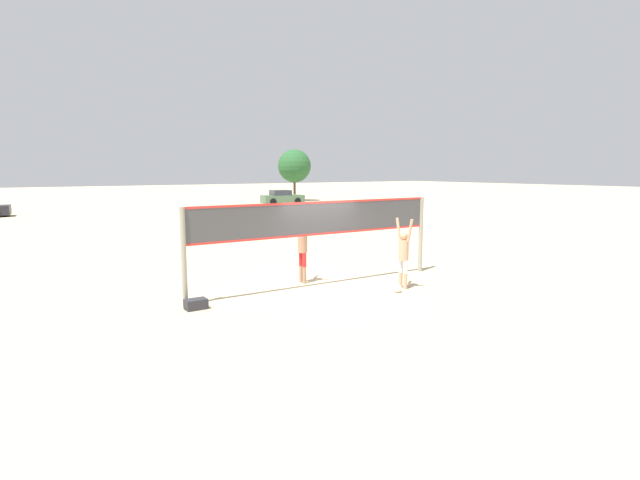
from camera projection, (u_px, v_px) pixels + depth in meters
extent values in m
plane|color=#C6B28C|center=(320.00, 286.00, 14.54)|extent=(200.00, 200.00, 0.00)
cylinder|color=gray|center=(184.00, 257.00, 12.21)|extent=(0.13, 0.13, 2.48)
cylinder|color=gray|center=(421.00, 235.00, 16.53)|extent=(0.13, 0.13, 2.48)
cube|color=#47474C|center=(320.00, 218.00, 14.27)|extent=(7.85, 0.02, 0.97)
cube|color=red|center=(320.00, 202.00, 14.20)|extent=(7.85, 0.03, 0.06)
cube|color=red|center=(320.00, 234.00, 14.33)|extent=(7.85, 0.03, 0.06)
cylinder|color=tan|center=(405.00, 281.00, 14.17)|extent=(0.11, 0.11, 0.45)
cylinder|color=white|center=(406.00, 267.00, 14.11)|extent=(0.12, 0.12, 0.37)
cylinder|color=tan|center=(401.00, 280.00, 14.34)|extent=(0.11, 0.11, 0.45)
cylinder|color=white|center=(401.00, 266.00, 14.28)|extent=(0.12, 0.12, 0.37)
cylinder|color=tan|center=(404.00, 250.00, 14.13)|extent=(0.28, 0.28, 0.58)
sphere|color=tan|center=(404.00, 236.00, 14.07)|extent=(0.23, 0.23, 0.23)
cylinder|color=tan|center=(410.00, 231.00, 13.85)|extent=(0.08, 0.21, 0.65)
cylinder|color=tan|center=(398.00, 229.00, 14.25)|extent=(0.08, 0.21, 0.65)
cylinder|color=tan|center=(301.00, 274.00, 15.01)|extent=(0.11, 0.11, 0.51)
cylinder|color=red|center=(301.00, 259.00, 14.95)|extent=(0.12, 0.12, 0.42)
cylinder|color=tan|center=(304.00, 275.00, 14.85)|extent=(0.11, 0.11, 0.51)
cylinder|color=red|center=(304.00, 260.00, 14.78)|extent=(0.12, 0.12, 0.42)
cylinder|color=tan|center=(303.00, 241.00, 14.79)|extent=(0.28, 0.28, 0.66)
sphere|color=tan|center=(302.00, 226.00, 14.73)|extent=(0.26, 0.26, 0.26)
cylinder|color=tan|center=(298.00, 219.00, 14.90)|extent=(0.08, 0.23, 0.74)
cylinder|color=tan|center=(307.00, 220.00, 14.49)|extent=(0.08, 0.23, 0.74)
sphere|color=white|center=(398.00, 288.00, 13.80)|extent=(0.23, 0.23, 0.23)
cube|color=#2D2D33|center=(196.00, 304.00, 12.13)|extent=(0.52, 0.34, 0.25)
cube|color=#4C6B4C|center=(282.00, 199.00, 49.21)|extent=(4.31, 2.46, 0.77)
cube|color=#2D333D|center=(280.00, 193.00, 49.04)|extent=(2.08, 1.95, 0.50)
cylinder|color=black|center=(291.00, 200.00, 50.52)|extent=(0.67, 0.32, 0.64)
cylinder|color=black|center=(298.00, 201.00, 48.95)|extent=(0.67, 0.32, 0.64)
cylinder|color=black|center=(268.00, 201.00, 49.51)|extent=(0.67, 0.32, 0.64)
cylinder|color=black|center=(273.00, 202.00, 47.95)|extent=(0.67, 0.32, 0.64)
cylinder|color=#4C3823|center=(295.00, 188.00, 54.37)|extent=(0.26, 0.26, 2.81)
sphere|color=#285B2D|center=(294.00, 166.00, 54.03)|extent=(3.57, 3.57, 3.57)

